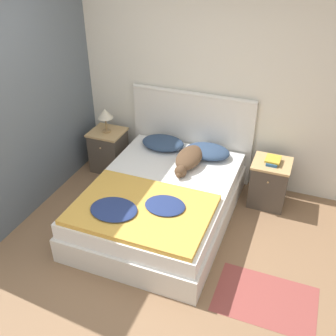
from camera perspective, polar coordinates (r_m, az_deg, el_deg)
name	(u,v)px	position (r m, az deg, el deg)	size (l,w,h in m)	color
ground_plane	(123,278)	(4.02, -6.53, -15.64)	(16.00, 16.00, 0.00)	#896647
wall_back	(195,82)	(4.96, 3.95, 12.29)	(9.00, 0.06, 2.55)	silver
wall_side_left	(39,97)	(4.76, -18.20, 9.82)	(0.06, 3.10, 2.55)	slate
bed	(161,202)	(4.52, -0.97, -4.99)	(1.53, 2.09, 0.48)	silver
headboard	(192,133)	(5.17, 3.48, 5.09)	(1.61, 0.06, 1.18)	silver
nightstand_left	(109,150)	(5.47, -8.61, 2.60)	(0.44, 0.43, 0.58)	#4C4238
nightstand_right	(269,183)	(4.89, 14.46, -2.09)	(0.44, 0.43, 0.58)	#4C4238
pillow_left	(163,143)	(5.06, -0.74, 3.67)	(0.55, 0.40, 0.13)	navy
pillow_right	(208,151)	(4.90, 5.78, 2.43)	(0.55, 0.40, 0.13)	navy
quilt	(141,209)	(3.98, -3.94, -5.99)	(1.39, 0.99, 0.09)	gold
dog	(189,159)	(4.70, 3.03, 1.36)	(0.29, 0.77, 0.17)	brown
book_stack	(273,160)	(4.73, 14.98, 1.09)	(0.18, 0.23, 0.06)	#285689
table_lamp	(105,114)	(5.22, -9.12, 7.69)	(0.21, 0.21, 0.33)	#9E7A4C
rug	(265,299)	(3.94, 13.96, -17.99)	(0.92, 0.63, 0.00)	#93423D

